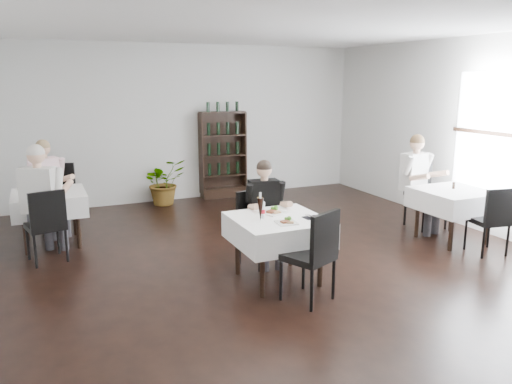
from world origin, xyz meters
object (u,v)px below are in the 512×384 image
Objects in this scene: main_table at (278,230)px; diner_main at (266,205)px; potted_tree at (164,182)px; wine_shelf at (223,156)px.

main_table is 0.60m from diner_main.
wine_shelf is at bearing 6.03° from potted_tree.
potted_tree reaches higher than main_table.
wine_shelf is 3.83m from diner_main.
potted_tree is at bearing 94.68° from main_table.
diner_main reaches higher than potted_tree.
diner_main is (0.45, -3.62, 0.35)m from potted_tree.
main_table is 4.20m from potted_tree.
diner_main is (0.10, 0.57, 0.16)m from main_table.
wine_shelf is 1.30× the size of diner_main.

